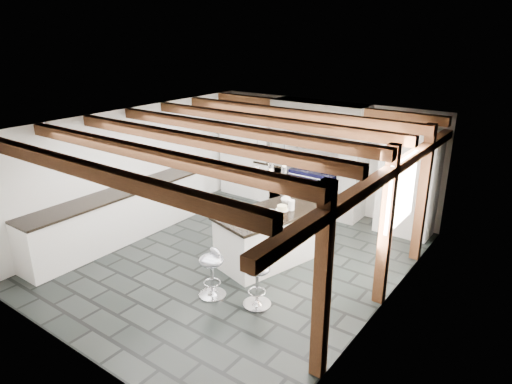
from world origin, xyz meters
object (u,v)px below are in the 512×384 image
Objects in this scene: range_cooker at (316,190)px; bar_stool_near at (257,276)px; bar_stool_far at (212,268)px; kitchen_island at (270,236)px.

range_cooker reaches higher than bar_stool_near.
bar_stool_far is (-0.66, -0.19, -0.00)m from bar_stool_near.
bar_stool_near reaches higher than bar_stool_far.
bar_stool_near is at bearing -47.95° from kitchen_island.
bar_stool_near is 0.69m from bar_stool_far.
kitchen_island reaches higher than bar_stool_near.
kitchen_island is 1.37m from bar_stool_far.
range_cooker is 3.80m from bar_stool_far.
bar_stool_near is at bearing -73.26° from range_cooker.
kitchen_island is at bearing 104.37° from bar_stool_far.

